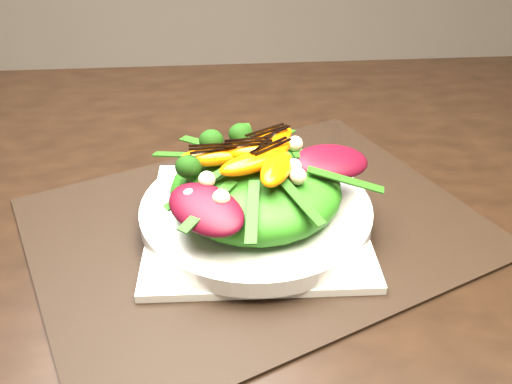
{
  "coord_description": "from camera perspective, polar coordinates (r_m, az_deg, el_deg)",
  "views": [
    {
      "loc": [
        -0.27,
        -0.55,
        1.12
      ],
      "look_at": [
        -0.23,
        -0.06,
        0.8
      ],
      "focal_mm": 38.0,
      "sensor_mm": 36.0,
      "label": 1
    }
  ],
  "objects": [
    {
      "name": "plate_base",
      "position": [
        0.6,
        -0.0,
        -3.02
      ],
      "size": [
        0.24,
        0.24,
        0.01
      ],
      "primitive_type": "cube",
      "rotation": [
        0.0,
        0.0,
        -0.03
      ],
      "color": "white",
      "rests_on": "placemat"
    },
    {
      "name": "broccoli_floret",
      "position": [
        0.59,
        -7.28,
        4.61
      ],
      "size": [
        0.04,
        0.04,
        0.04
      ],
      "primitive_type": "sphere",
      "rotation": [
        0.0,
        0.0,
        0.07
      ],
      "color": "black",
      "rests_on": "lettuce_mound"
    },
    {
      "name": "dining_table",
      "position": [
        0.72,
        18.01,
        -0.76
      ],
      "size": [
        1.6,
        0.9,
        0.75
      ],
      "primitive_type": "cube",
      "color": "black",
      "rests_on": "floor"
    },
    {
      "name": "placemat",
      "position": [
        0.61,
        -0.0,
        -3.51
      ],
      "size": [
        0.57,
        0.52,
        0.0
      ],
      "primitive_type": "cube",
      "rotation": [
        0.0,
        0.0,
        0.41
      ],
      "color": "black",
      "rests_on": "dining_table"
    },
    {
      "name": "orange_segment",
      "position": [
        0.58,
        -1.15,
        4.8
      ],
      "size": [
        0.07,
        0.06,
        0.02
      ],
      "primitive_type": "ellipsoid",
      "rotation": [
        0.0,
        0.0,
        0.5
      ],
      "color": "#FB6604",
      "rests_on": "lettuce_mound"
    },
    {
      "name": "lettuce_mound",
      "position": [
        0.58,
        -0.0,
        0.34
      ],
      "size": [
        0.24,
        0.24,
        0.06
      ],
      "primitive_type": "ellipsoid",
      "rotation": [
        0.0,
        0.0,
        -0.42
      ],
      "color": "#2D7315",
      "rests_on": "salad_bowl"
    },
    {
      "name": "radicchio_leaf",
      "position": [
        0.59,
        7.9,
        3.19
      ],
      "size": [
        0.1,
        0.07,
        0.02
      ],
      "primitive_type": "ellipsoid",
      "rotation": [
        0.0,
        0.0,
        0.24
      ],
      "color": "#400612",
      "rests_on": "lettuce_mound"
    },
    {
      "name": "salad_bowl",
      "position": [
        0.59,
        -0.0,
        -1.95
      ],
      "size": [
        0.33,
        0.33,
        0.02
      ],
      "primitive_type": "cylinder",
      "rotation": [
        0.0,
        0.0,
        0.39
      ],
      "color": "silver",
      "rests_on": "plate_base"
    },
    {
      "name": "macadamia_nut",
      "position": [
        0.52,
        3.16,
        0.54
      ],
      "size": [
        0.02,
        0.02,
        0.02
      ],
      "primitive_type": "sphere",
      "rotation": [
        0.0,
        0.0,
        -0.17
      ],
      "color": "beige",
      "rests_on": "lettuce_mound"
    },
    {
      "name": "balsamic_drizzle",
      "position": [
        0.57,
        -1.16,
        5.66
      ],
      "size": [
        0.04,
        0.02,
        0.0
      ],
      "primitive_type": "cube",
      "rotation": [
        0.0,
        0.0,
        0.5
      ],
      "color": "black",
      "rests_on": "orange_segment"
    }
  ]
}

